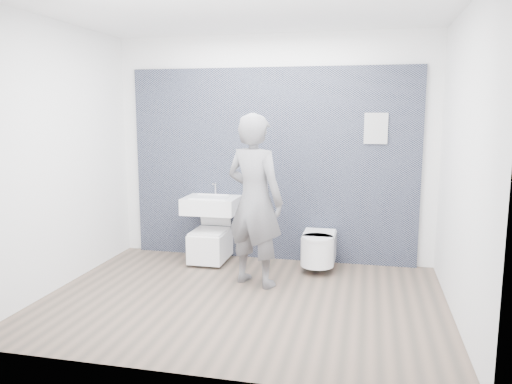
% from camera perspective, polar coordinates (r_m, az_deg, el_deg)
% --- Properties ---
extents(ground, '(4.00, 4.00, 0.00)m').
position_cam_1_polar(ground, '(5.14, -1.52, -12.15)').
color(ground, brown).
rests_on(ground, ground).
extents(room_shell, '(4.00, 4.00, 4.00)m').
position_cam_1_polar(room_shell, '(4.79, -1.61, 7.63)').
color(room_shell, silver).
rests_on(room_shell, ground).
extents(tile_wall, '(3.60, 0.06, 2.40)m').
position_cam_1_polar(tile_wall, '(6.50, 1.72, -7.52)').
color(tile_wall, black).
rests_on(tile_wall, ground).
extents(washbasin, '(0.66, 0.50, 0.50)m').
position_cam_1_polar(washbasin, '(6.23, -5.14, -1.44)').
color(washbasin, white).
rests_on(washbasin, ground).
extents(toilet_square, '(0.42, 0.61, 0.81)m').
position_cam_1_polar(toilet_square, '(6.29, -5.22, -5.84)').
color(toilet_square, white).
rests_on(toilet_square, ground).
extents(toilet_rounded, '(0.39, 0.65, 0.35)m').
position_cam_1_polar(toilet_rounded, '(5.99, 7.14, -6.40)').
color(toilet_rounded, white).
rests_on(toilet_rounded, ground).
extents(info_placard, '(0.27, 0.03, 0.36)m').
position_cam_1_polar(info_placard, '(6.34, 12.97, -8.17)').
color(info_placard, silver).
rests_on(info_placard, ground).
extents(visitor, '(0.79, 0.66, 1.85)m').
position_cam_1_polar(visitor, '(5.32, -0.16, -1.00)').
color(visitor, slate).
rests_on(visitor, ground).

